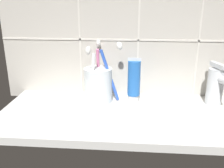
% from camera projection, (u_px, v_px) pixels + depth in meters
% --- Properties ---
extents(sink_counter, '(0.71, 0.30, 0.02)m').
position_uv_depth(sink_counter, '(129.00, 116.00, 0.67)').
color(sink_counter, silver).
rests_on(sink_counter, ground).
extents(tile_wall_backsplash, '(0.81, 0.02, 0.51)m').
position_uv_depth(tile_wall_backsplash, '(132.00, 19.00, 0.74)').
color(tile_wall_backsplash, '#B7B2A8').
rests_on(tile_wall_backsplash, ground).
extents(toothbrush_cup, '(0.11, 0.11, 0.18)m').
position_uv_depth(toothbrush_cup, '(97.00, 84.00, 0.73)').
color(toothbrush_cup, silver).
rests_on(toothbrush_cup, sink_counter).
extents(toothpaste_tube, '(0.04, 0.04, 0.13)m').
position_uv_depth(toothpaste_tube, '(133.00, 81.00, 0.72)').
color(toothpaste_tube, white).
rests_on(toothpaste_tube, sink_counter).
extents(sink_faucet, '(0.05, 0.10, 0.12)m').
position_uv_depth(sink_faucet, '(215.00, 85.00, 0.70)').
color(sink_faucet, silver).
rests_on(sink_faucet, sink_counter).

